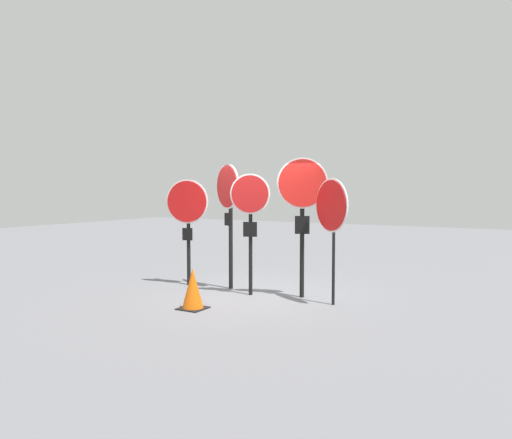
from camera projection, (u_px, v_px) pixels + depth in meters
name	position (u px, v px, depth m)	size (l,w,h in m)	color
ground_plane	(255.00, 295.00, 9.55)	(40.00, 40.00, 0.00)	slate
stop_sign_0	(187.00, 210.00, 10.44)	(0.89, 0.29, 2.23)	black
stop_sign_1	(228.00, 200.00, 10.05)	(0.81, 0.46, 2.54)	black
stop_sign_2	(250.00, 209.00, 9.43)	(0.72, 0.32, 2.32)	black
stop_sign_3	(302.00, 199.00, 9.19)	(0.86, 0.43, 2.61)	black
stop_sign_4	(332.00, 210.00, 8.62)	(0.79, 0.54, 2.21)	black
traffic_cone_0	(193.00, 289.00, 8.41)	(0.43, 0.43, 0.70)	black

